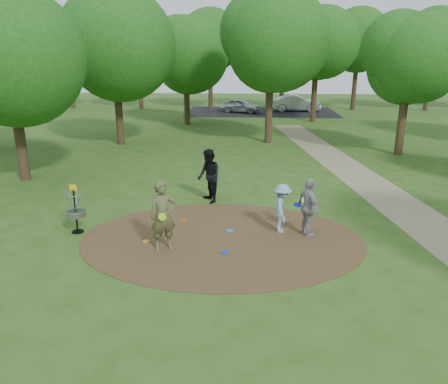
{
  "coord_description": "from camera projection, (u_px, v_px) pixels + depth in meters",
  "views": [
    {
      "loc": [
        0.71,
        -11.96,
        5.29
      ],
      "look_at": [
        0.0,
        1.2,
        1.1
      ],
      "focal_mm": 35.0,
      "sensor_mm": 36.0,
      "label": 1
    }
  ],
  "objects": [
    {
      "name": "player_observer_with_disc",
      "position": [
        163.0,
        216.0,
        12.09
      ],
      "size": [
        0.86,
        0.74,
        2.0
      ],
      "color": "brown",
      "rests_on": "ground"
    },
    {
      "name": "tree_ring",
      "position": [
        273.0,
        54.0,
        20.04
      ],
      "size": [
        37.33,
        45.01,
        8.87
      ],
      "color": "#332316",
      "rests_on": "ground"
    },
    {
      "name": "disc_ground_blue",
      "position": [
        224.0,
        252.0,
        12.1
      ],
      "size": [
        0.22,
        0.22,
        0.02
      ],
      "primitive_type": "cylinder",
      "color": "#0D30E2",
      "rests_on": "dirt_clearing"
    },
    {
      "name": "ground",
      "position": [
        222.0,
        239.0,
        13.03
      ],
      "size": [
        100.0,
        100.0,
        0.0
      ],
      "primitive_type": "plane",
      "color": "#2D5119",
      "rests_on": "ground"
    },
    {
      "name": "player_waiting_with_disc",
      "position": [
        309.0,
        208.0,
        13.04
      ],
      "size": [
        0.81,
        1.14,
        1.8
      ],
      "color": "#959598",
      "rests_on": "ground"
    },
    {
      "name": "player_walking_with_disc",
      "position": [
        209.0,
        176.0,
        16.01
      ],
      "size": [
        1.09,
        1.19,
        1.99
      ],
      "color": "black",
      "rests_on": "ground"
    },
    {
      "name": "car_right",
      "position": [
        296.0,
        103.0,
        41.58
      ],
      "size": [
        4.66,
        1.71,
        1.52
      ],
      "primitive_type": "imported",
      "rotation": [
        0.0,
        0.0,
        1.59
      ],
      "color": "#A1A2A9",
      "rests_on": "ground"
    },
    {
      "name": "disc_ground_orange",
      "position": [
        146.0,
        241.0,
        12.81
      ],
      "size": [
        0.22,
        0.22,
        0.02
      ],
      "primitive_type": "cylinder",
      "color": "orange",
      "rests_on": "dirt_clearing"
    },
    {
      "name": "dirt_clearing",
      "position": [
        222.0,
        239.0,
        13.02
      ],
      "size": [
        8.4,
        8.4,
        0.02
      ],
      "primitive_type": "cylinder",
      "color": "#47301C",
      "rests_on": "ground"
    },
    {
      "name": "disc_golf_basket",
      "position": [
        75.0,
        206.0,
        13.28
      ],
      "size": [
        0.63,
        0.63,
        1.54
      ],
      "color": "black",
      "rests_on": "ground"
    },
    {
      "name": "parking_lot",
      "position": [
        261.0,
        112.0,
        41.47
      ],
      "size": [
        14.0,
        8.0,
        0.01
      ],
      "primitive_type": "cube",
      "color": "black",
      "rests_on": "ground"
    },
    {
      "name": "footpath",
      "position": [
        419.0,
        219.0,
        14.59
      ],
      "size": [
        7.55,
        39.89,
        0.01
      ],
      "primitive_type": "cube",
      "rotation": [
        0.0,
        0.0,
        0.14
      ],
      "color": "#8C7A5B",
      "rests_on": "ground"
    },
    {
      "name": "player_throwing_with_disc",
      "position": [
        282.0,
        208.0,
        13.35
      ],
      "size": [
        0.89,
        1.0,
        1.54
      ],
      "color": "#81A5C0",
      "rests_on": "ground"
    },
    {
      "name": "car_left",
      "position": [
        240.0,
        106.0,
        40.82
      ],
      "size": [
        4.04,
        2.51,
        1.28
      ],
      "primitive_type": "imported",
      "rotation": [
        0.0,
        0.0,
        1.29
      ],
      "color": "#B2B3BB",
      "rests_on": "ground"
    },
    {
      "name": "disc_ground_cyan",
      "position": [
        230.0,
        231.0,
        13.57
      ],
      "size": [
        0.22,
        0.22,
        0.02
      ],
      "primitive_type": "cylinder",
      "color": "#1895C1",
      "rests_on": "dirt_clearing"
    },
    {
      "name": "disc_ground_red",
      "position": [
        184.0,
        221.0,
        14.4
      ],
      "size": [
        0.22,
        0.22,
        0.02
      ],
      "primitive_type": "cylinder",
      "color": "#C44713",
      "rests_on": "dirt_clearing"
    }
  ]
}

